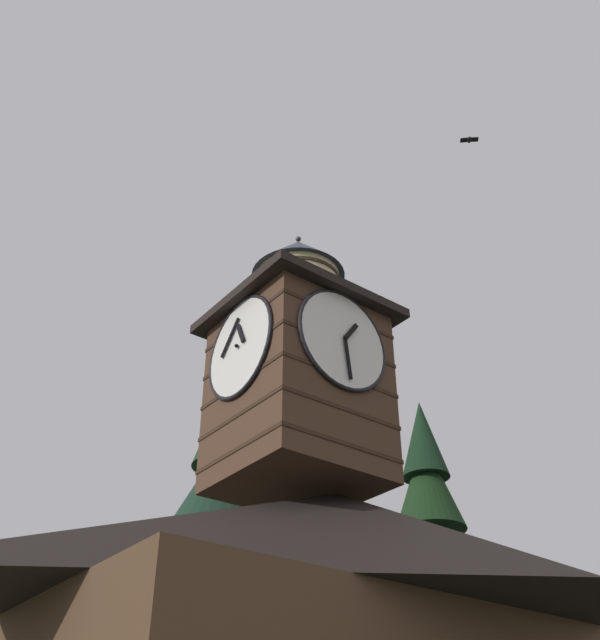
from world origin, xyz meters
name	(u,v)px	position (x,y,z in m)	size (l,w,h in m)	color
clock_tower	(298,369)	(0.19, -2.40, 10.68)	(4.18, 4.18, 7.58)	#4C3323
pine_tree_behind	(216,626)	(-1.59, -8.64, 5.68)	(7.14, 7.14, 13.79)	#473323
pine_tree_aside	(441,634)	(-9.48, -7.30, 6.18)	(5.63, 5.63, 14.73)	#473323
moon	(109,640)	(-14.91, -45.81, 12.11)	(2.33, 2.33, 2.33)	silver
flying_bird_high	(469,140)	(-5.47, -0.09, 20.68)	(0.58, 0.56, 0.15)	black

